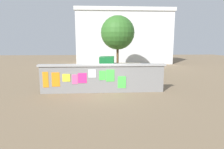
% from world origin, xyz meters
% --- Properties ---
extents(ground, '(60.00, 60.00, 0.00)m').
position_xyz_m(ground, '(0.00, 8.00, 0.00)').
color(ground, '#7A664C').
extents(poster_wall, '(7.66, 0.42, 1.75)m').
position_xyz_m(poster_wall, '(-0.01, -0.00, 0.90)').
color(poster_wall, gray).
rests_on(poster_wall, ground).
extents(auto_rickshaw_truck, '(3.74, 1.86, 1.85)m').
position_xyz_m(auto_rickshaw_truck, '(1.43, 4.91, 0.90)').
color(auto_rickshaw_truck, black).
rests_on(auto_rickshaw_truck, ground).
extents(motorcycle, '(1.88, 0.63, 0.87)m').
position_xyz_m(motorcycle, '(-3.12, 3.16, 0.46)').
color(motorcycle, black).
rests_on(motorcycle, ground).
extents(bicycle_near, '(1.69, 0.49, 0.95)m').
position_xyz_m(bicycle_near, '(1.21, 1.76, 0.36)').
color(bicycle_near, black).
rests_on(bicycle_near, ground).
extents(bicycle_far, '(1.71, 0.44, 0.95)m').
position_xyz_m(bicycle_far, '(-0.72, 1.26, 0.36)').
color(bicycle_far, black).
rests_on(bicycle_far, ground).
extents(person_walking, '(0.43, 0.43, 1.62)m').
position_xyz_m(person_walking, '(3.36, 1.17, 0.99)').
color(person_walking, yellow).
rests_on(person_walking, ground).
extents(tree_roadside, '(3.67, 3.67, 5.96)m').
position_xyz_m(tree_roadside, '(1.79, 9.78, 4.11)').
color(tree_roadside, brown).
rests_on(tree_roadside, ground).
extents(building_background, '(13.92, 4.76, 7.85)m').
position_xyz_m(building_background, '(3.37, 17.36, 3.95)').
color(building_background, silver).
rests_on(building_background, ground).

